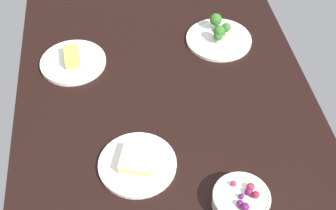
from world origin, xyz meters
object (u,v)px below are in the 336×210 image
(plate_broccoli, at_px, (219,37))
(plate_sandwich, at_px, (137,163))
(bowl_berries, at_px, (241,200))
(plate_cheese, at_px, (73,61))

(plate_broccoli, distance_m, plate_sandwich, 0.60)
(plate_broccoli, xyz_separation_m, bowl_berries, (0.65, -0.09, 0.01))
(plate_cheese, bearing_deg, plate_broccoli, 95.78)
(bowl_berries, xyz_separation_m, plate_cheese, (-0.60, -0.42, -0.01))
(plate_broccoli, relative_size, plate_sandwich, 1.07)
(plate_broccoli, height_order, bowl_berries, plate_broccoli)
(bowl_berries, distance_m, plate_cheese, 0.74)
(plate_cheese, bearing_deg, plate_sandwich, 21.30)
(plate_sandwich, bearing_deg, plate_cheese, -158.70)
(plate_broccoli, height_order, plate_cheese, plate_broccoli)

